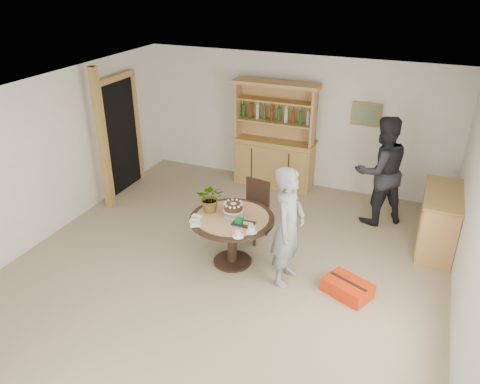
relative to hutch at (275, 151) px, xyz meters
name	(u,v)px	position (x,y,z in m)	size (l,w,h in m)	color
ground	(219,279)	(0.30, -3.24, -0.69)	(7.00, 7.00, 0.00)	tan
room_shell	(216,164)	(0.30, -3.23, 1.05)	(6.04, 7.04, 2.52)	white
doorway	(120,133)	(-2.63, -1.24, 0.42)	(0.13, 1.10, 2.18)	black
pine_post	(102,141)	(-2.40, -2.04, 0.56)	(0.12, 0.12, 2.50)	#AD8A48
hutch	(275,151)	(0.00, 0.00, 0.00)	(1.62, 0.54, 2.04)	tan
sideboard	(439,221)	(3.04, -1.24, -0.22)	(0.54, 1.26, 0.94)	tan
dining_table	(232,226)	(0.32, -2.79, -0.08)	(1.20, 1.20, 0.76)	black
dining_chair	(254,206)	(0.33, -1.97, -0.15)	(0.49, 0.49, 0.95)	black
birthday_cake	(233,208)	(0.32, -2.74, 0.19)	(0.30, 0.30, 0.20)	white
flower_vase	(211,198)	(-0.03, -2.74, 0.28)	(0.38, 0.33, 0.42)	#3F7233
gift_tray	(243,222)	(0.53, -2.92, 0.10)	(0.30, 0.20, 0.08)	black
coffee_cup_a	(251,230)	(0.72, -3.07, 0.11)	(0.15, 0.15, 0.09)	white
coffee_cup_b	(238,234)	(0.60, -3.24, 0.11)	(0.15, 0.15, 0.08)	white
napkins	(196,221)	(-0.09, -3.11, 0.09)	(0.24, 0.33, 0.03)	white
teen_boy	(288,227)	(1.17, -2.89, 0.16)	(0.62, 0.40, 1.69)	gray
adult_person	(381,171)	(2.06, -0.73, 0.23)	(0.90, 0.70, 1.84)	black
red_suitcase	(348,288)	(2.02, -2.89, -0.59)	(0.71, 0.61, 0.21)	red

